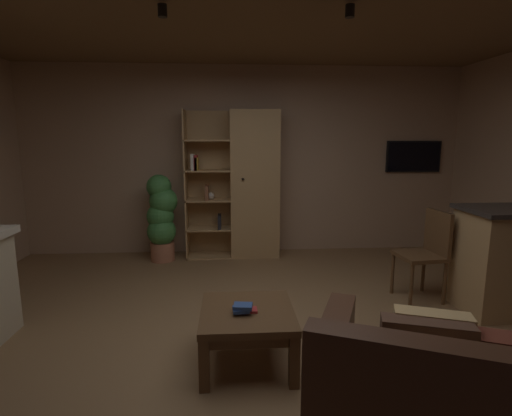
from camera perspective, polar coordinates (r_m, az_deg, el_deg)
floor at (r=3.35m, az=0.49°, el=-19.40°), size 6.18×5.45×0.02m
wall_back at (r=5.68m, az=-1.61°, el=6.83°), size 6.30×0.06×2.64m
window_pane_back at (r=5.66m, az=-6.26°, el=5.56°), size 0.77×0.01×0.86m
bookshelf_cabinet at (r=5.44m, az=-1.16°, el=3.30°), size 1.28×0.41×2.01m
coffee_table at (r=2.97m, az=-1.27°, el=-15.96°), size 0.67×0.70×0.42m
table_book_0 at (r=2.91m, az=-1.02°, el=-14.57°), size 0.12×0.09×0.02m
table_book_1 at (r=2.87m, az=-2.19°, el=-14.48°), size 0.12×0.12×0.02m
table_book_2 at (r=2.86m, az=-1.91°, el=-14.04°), size 0.14×0.12×0.03m
dining_chair at (r=4.38m, az=23.54°, el=-5.46°), size 0.46×0.46×0.92m
potted_floor_plant at (r=5.41m, az=-13.53°, el=-1.13°), size 0.41×0.42×1.17m
wall_mounted_tv at (r=6.22m, az=21.84°, el=6.94°), size 0.80×0.06×0.45m
track_light_spot_1 at (r=3.32m, az=-13.40°, el=26.05°), size 0.07×0.07×0.09m
track_light_spot_2 at (r=3.32m, az=13.45°, el=26.01°), size 0.07×0.07×0.09m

